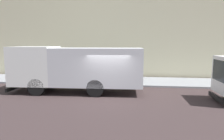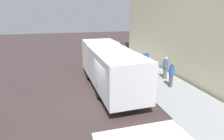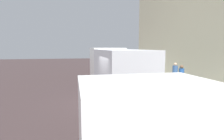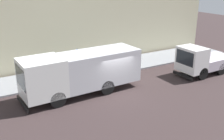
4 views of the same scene
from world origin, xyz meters
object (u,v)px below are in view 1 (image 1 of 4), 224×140
Objects in this scene: pedestrian_standing at (104,68)px; traffic_cone_orange at (54,78)px; large_utility_truck at (76,67)px; pedestrian_walking at (87,68)px; street_sign_post at (95,64)px.

pedestrian_standing is 4.15m from traffic_cone_orange.
large_utility_truck reaches higher than pedestrian_walking.
street_sign_post is (2.32, -0.75, -0.08)m from large_utility_truck.
pedestrian_walking is at bearing 3.66° from large_utility_truck.
pedestrian_standing is at bearing -11.71° from street_sign_post.
pedestrian_walking is 3.17m from traffic_cone_orange.
traffic_cone_orange is 0.30× the size of street_sign_post.
large_utility_truck is at bearing -131.61° from traffic_cone_orange.
large_utility_truck is 4.68m from pedestrian_walking.
pedestrian_walking reaches higher than traffic_cone_orange.
street_sign_post is at bearing -67.54° from pedestrian_walking.
street_sign_post is at bearing -20.37° from large_utility_truck.
large_utility_truck reaches higher than pedestrian_standing.
street_sign_post reaches higher than pedestrian_standing.
large_utility_truck is at bearing -89.94° from pedestrian_walking.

